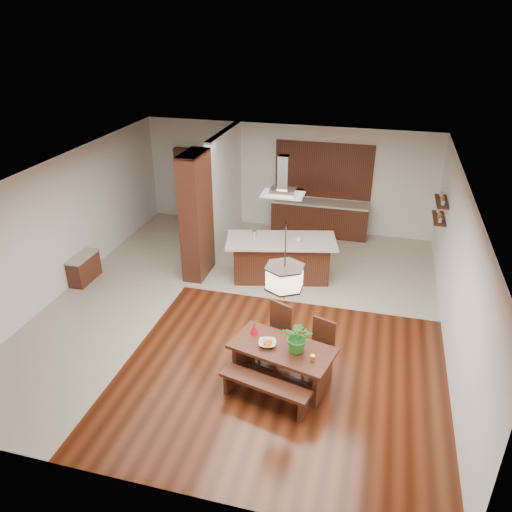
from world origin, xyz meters
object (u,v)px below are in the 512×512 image
(dining_chair_left, at_px, (274,333))
(dining_chair_right, at_px, (318,349))
(fruit_bowl, at_px, (267,343))
(microwave, at_px, (293,195))
(pendant_lantern, at_px, (285,262))
(foliage_plant, at_px, (299,337))
(island_cup, at_px, (298,240))
(range_hood, at_px, (283,176))
(kitchen_island, at_px, (281,258))
(dining_bench, at_px, (265,392))
(dining_table, at_px, (282,356))
(hallway_console, at_px, (84,268))

(dining_chair_left, relative_size, dining_chair_right, 1.07)
(fruit_bowl, xyz_separation_m, microwave, (-0.80, 6.23, 0.35))
(pendant_lantern, xyz_separation_m, foliage_plant, (0.26, -0.04, -1.28))
(dining_chair_right, height_order, microwave, microwave)
(dining_chair_left, relative_size, foliage_plant, 1.89)
(island_cup, bearing_deg, foliage_plant, -79.42)
(fruit_bowl, bearing_deg, dining_chair_left, 92.72)
(fruit_bowl, relative_size, island_cup, 2.26)
(dining_chair_right, height_order, range_hood, range_hood)
(kitchen_island, relative_size, range_hood, 2.91)
(dining_bench, height_order, foliage_plant, foliage_plant)
(pendant_lantern, bearing_deg, range_hood, 102.39)
(dining_chair_left, xyz_separation_m, pendant_lantern, (0.28, -0.60, 1.73))
(foliage_plant, bearing_deg, dining_table, 172.03)
(dining_chair_right, bearing_deg, dining_chair_left, -174.56)
(hallway_console, relative_size, dining_chair_right, 0.92)
(dining_table, xyz_separation_m, island_cup, (-0.38, 3.40, 0.54))
(dining_table, height_order, dining_chair_left, dining_chair_left)
(microwave, bearing_deg, kitchen_island, -75.61)
(range_hood, xyz_separation_m, island_cup, (0.38, -0.08, -1.41))
(hallway_console, relative_size, pendant_lantern, 0.67)
(hallway_console, bearing_deg, foliage_plant, -22.92)
(pendant_lantern, relative_size, kitchen_island, 0.50)
(dining_table, bearing_deg, dining_chair_right, 36.40)
(range_hood, height_order, island_cup, range_hood)
(pendant_lantern, bearing_deg, microwave, 99.59)
(microwave, bearing_deg, range_hood, -75.61)
(hallway_console, bearing_deg, dining_table, -23.62)
(dining_chair_right, distance_m, foliage_plant, 0.70)
(microwave, bearing_deg, dining_bench, -74.02)
(dining_chair_right, bearing_deg, pendant_lantern, -123.85)
(dining_chair_left, xyz_separation_m, range_hood, (-0.49, 2.88, 1.95))
(dining_chair_left, height_order, dining_chair_right, dining_chair_left)
(range_hood, bearing_deg, hallway_console, -163.82)
(dining_bench, bearing_deg, island_cup, 93.32)
(pendant_lantern, relative_size, fruit_bowl, 4.56)
(kitchen_island, xyz_separation_m, microwave, (-0.28, 2.73, 0.57))
(hallway_console, distance_m, dining_chair_left, 5.08)
(dining_chair_left, bearing_deg, fruit_bowl, -63.55)
(dining_chair_right, bearing_deg, island_cup, 126.61)
(hallway_console, height_order, range_hood, range_hood)
(dining_chair_left, bearing_deg, dining_table, -41.30)
(hallway_console, xyz_separation_m, dining_bench, (4.94, -2.81, -0.11))
(hallway_console, relative_size, dining_bench, 0.59)
(dining_chair_left, xyz_separation_m, kitchen_island, (-0.49, 2.88, 0.00))
(dining_chair_right, xyz_separation_m, kitchen_island, (-1.30, 3.08, 0.04))
(dining_chair_left, relative_size, microwave, 2.09)
(fruit_bowl, bearing_deg, kitchen_island, 98.39)
(dining_bench, relative_size, dining_chair_left, 1.45)
(kitchen_island, bearing_deg, pendant_lantern, -90.86)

